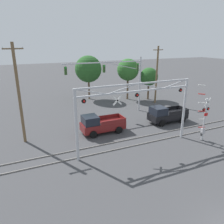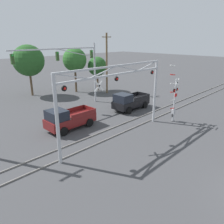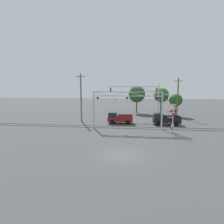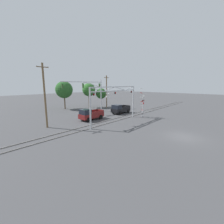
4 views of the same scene
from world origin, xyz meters
TOP-DOWN VIEW (x-y plane):
  - rail_track_near at (0.00, 11.87)m, footprint 80.00×0.08m
  - rail_track_far at (0.00, 13.31)m, footprint 80.00×0.08m
  - crossing_gantry at (-0.01, 11.59)m, footprint 11.65×0.28m
  - crossing_signal_mast at (7.07, 10.12)m, footprint 1.86×0.35m
  - traffic_signal_span at (3.69, 21.70)m, footprint 11.18×0.39m
  - pickup_truck_lead at (-1.77, 16.26)m, footprint 4.87×2.24m
  - pickup_truck_following at (6.99, 15.96)m, footprint 5.01×2.24m
  - utility_pole_left at (-9.65, 17.40)m, footprint 1.80×0.28m
  - utility_pole_right at (11.15, 24.19)m, footprint 1.80×0.28m
  - background_tree_beyond_span at (8.10, 28.26)m, footprint 3.72×3.72m
  - background_tree_far_left_verge at (1.99, 31.23)m, footprint 4.56×4.56m
  - background_tree_far_right_verge at (11.34, 26.63)m, footprint 3.10×3.10m

SIDE VIEW (x-z plane):
  - rail_track_near at x=0.00m, z-range 0.00..0.10m
  - rail_track_far at x=0.00m, z-range 0.00..0.10m
  - pickup_truck_lead at x=-1.77m, z-range -0.06..2.11m
  - pickup_truck_following at x=6.99m, z-range -0.06..2.11m
  - crossing_signal_mast at x=7.07m, z-range -0.75..5.27m
  - background_tree_far_right_verge at x=11.34m, z-range 1.20..6.74m
  - crossing_gantry at x=-0.01m, z-range 1.18..7.52m
  - utility_pole_right at x=11.15m, z-range 0.15..9.27m
  - utility_pole_left at x=-9.65m, z-range 0.15..9.95m
  - background_tree_beyond_span at x=8.10m, z-range 1.62..8.64m
  - background_tree_far_left_verge at x=1.99m, z-range 1.47..9.00m
  - traffic_signal_span at x=3.69m, z-range 1.52..9.33m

